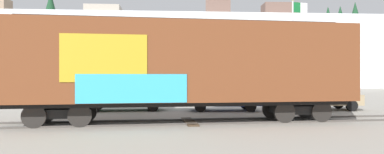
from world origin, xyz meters
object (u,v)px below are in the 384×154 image
object	(u,v)px
parked_car_tan	(318,96)
parked_car_green	(124,96)
freight_car	(185,64)
flagpole	(296,36)
parked_car_blue	(223,97)

from	to	relation	value
parked_car_tan	parked_car_green	bearing A→B (deg)	177.63
freight_car	flagpole	world-z (taller)	flagpole
parked_car_green	parked_car_blue	world-z (taller)	parked_car_blue
freight_car	flagpole	size ratio (longest dim) A/B	1.77
parked_car_green	parked_car_blue	xyz separation A→B (m)	(5.81, -0.56, -0.01)
parked_car_tan	freight_car	bearing A→B (deg)	-148.31
freight_car	parked_car_green	distance (m)	6.69
parked_car_blue	parked_car_tan	bearing A→B (deg)	0.79
parked_car_green	freight_car	bearing A→B (deg)	-59.21
freight_car	parked_car_tan	bearing A→B (deg)	31.69
parked_car_tan	flagpole	bearing A→B (deg)	78.96
flagpole	parked_car_green	distance (m)	15.23
freight_car	parked_car_tan	size ratio (longest dim) A/B	3.18
flagpole	parked_car_blue	world-z (taller)	flagpole
flagpole	parked_car_blue	xyz separation A→B (m)	(-7.13, -7.21, -4.48)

